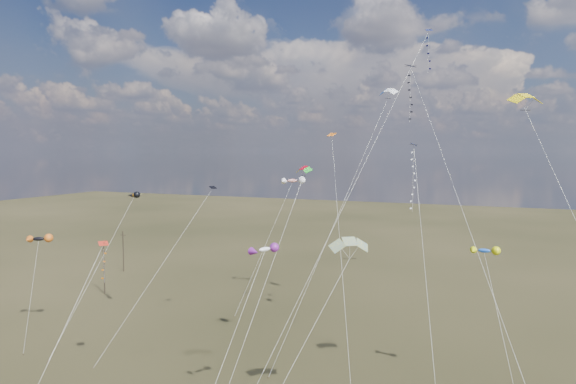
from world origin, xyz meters
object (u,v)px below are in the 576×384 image
at_px(utility_pole_near, 104,270).
at_px(diamond_black_high, 417,110).
at_px(novelty_black_orange, 38,239).
at_px(utility_pole_far, 123,251).
at_px(parafoil_yellow, 527,97).

bearing_deg(utility_pole_near, diamond_black_high, -11.84).
distance_m(utility_pole_near, novelty_black_orange, 20.48).
height_order(utility_pole_near, utility_pole_far, same).
distance_m(parafoil_yellow, novelty_black_orange, 58.17).
height_order(utility_pole_near, novelty_black_orange, novelty_black_orange).
relative_size(utility_pole_near, utility_pole_far, 1.00).
bearing_deg(utility_pole_far, diamond_black_high, -22.55).
xyz_separation_m(utility_pole_near, novelty_black_orange, (5.83, -17.78, 8.32)).
bearing_deg(utility_pole_near, parafoil_yellow, -19.21).
bearing_deg(utility_pole_far, novelty_black_orange, -66.48).
xyz_separation_m(utility_pole_far, novelty_black_orange, (13.83, -31.78, 8.32)).
relative_size(utility_pole_near, diamond_black_high, 0.24).
xyz_separation_m(parafoil_yellow, novelty_black_orange, (-55.99, 3.76, -15.31)).
relative_size(utility_pole_far, parafoil_yellow, 0.28).
xyz_separation_m(utility_pole_near, parafoil_yellow, (61.82, -21.54, 23.63)).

